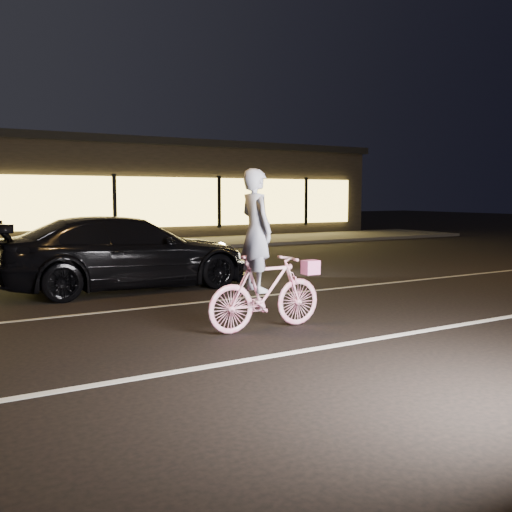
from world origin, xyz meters
TOP-DOWN VIEW (x-y plane):
  - ground at (0.00, 0.00)m, footprint 90.00×90.00m
  - lane_stripe_near at (0.00, -1.50)m, footprint 60.00×0.12m
  - lane_stripe_far at (0.00, 2.00)m, footprint 60.00×0.10m
  - sidewalk at (0.00, 13.00)m, footprint 30.00×4.00m
  - storefront at (0.00, 18.97)m, footprint 25.40×8.42m
  - cyclist at (-2.33, -0.32)m, footprint 1.78×0.61m
  - sedan at (-2.88, 4.08)m, footprint 5.08×2.08m

SIDE VIEW (x-z plane):
  - ground at x=0.00m, z-range 0.00..0.00m
  - lane_stripe_near at x=0.00m, z-range 0.00..0.01m
  - lane_stripe_far at x=0.00m, z-range 0.00..0.01m
  - sidewalk at x=0.00m, z-range 0.00..0.12m
  - sedan at x=-2.88m, z-range 0.00..1.47m
  - cyclist at x=-2.33m, z-range -0.32..1.92m
  - storefront at x=0.00m, z-range 0.05..4.25m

